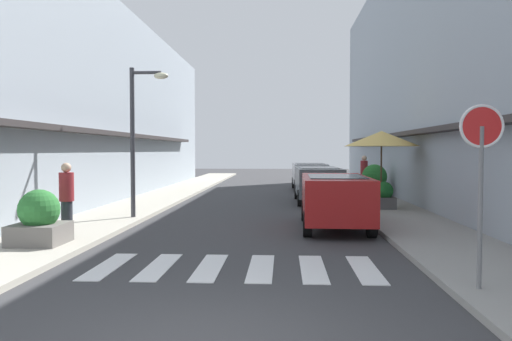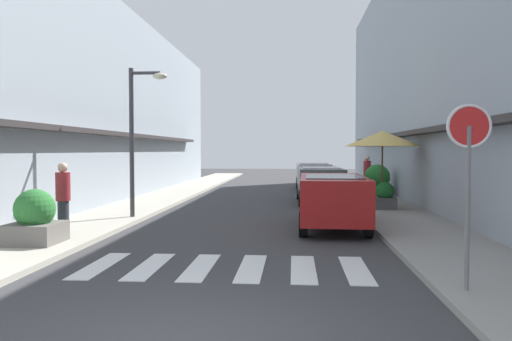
{
  "view_description": "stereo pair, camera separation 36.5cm",
  "coord_description": "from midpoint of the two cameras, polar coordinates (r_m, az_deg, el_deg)",
  "views": [
    {
      "loc": [
        0.88,
        -5.16,
        2.16
      ],
      "look_at": [
        -0.08,
        12.45,
        1.46
      ],
      "focal_mm": 35.27,
      "sensor_mm": 36.0,
      "label": 1
    },
    {
      "loc": [
        1.24,
        -5.14,
        2.16
      ],
      "look_at": [
        -0.08,
        12.45,
        1.46
      ],
      "focal_mm": 35.27,
      "sensor_mm": 36.0,
      "label": 2
    }
  ],
  "objects": [
    {
      "name": "cafe_umbrella",
      "position": [
        18.68,
        14.69,
        3.5
      ],
      "size": [
        2.69,
        2.69,
        2.75
      ],
      "color": "#262626",
      "rests_on": "sidewalk_right"
    },
    {
      "name": "building_row_left",
      "position": [
        22.58,
        -20.38,
        7.17
      ],
      "size": [
        5.5,
        34.61,
        8.29
      ],
      "color": "#939EA8",
      "rests_on": "ground_plane"
    },
    {
      "name": "planter_far",
      "position": [
        23.27,
        14.02,
        -1.1
      ],
      "size": [
        1.13,
        1.13,
        1.43
      ],
      "color": "#4C4C4C",
      "rests_on": "sidewalk_right"
    },
    {
      "name": "sidewalk_left",
      "position": [
        20.55,
        -11.7,
        -3.65
      ],
      "size": [
        2.44,
        50.73,
        0.12
      ],
      "primitive_type": "cube",
      "color": "#ADA899",
      "rests_on": "ground_plane"
    },
    {
      "name": "pedestrian_walking_near",
      "position": [
        12.74,
        -20.27,
        -2.88
      ],
      "size": [
        0.34,
        0.34,
        1.76
      ],
      "rotation": [
        0.0,
        0.0,
        2.0
      ],
      "color": "#282B33",
      "rests_on": "sidewalk_left"
    },
    {
      "name": "parked_car_mid",
      "position": [
        20.96,
        7.72,
        -1.14
      ],
      "size": [
        1.87,
        4.35,
        1.47
      ],
      "color": "#4C5156",
      "rests_on": "ground_plane"
    },
    {
      "name": "planter_corner",
      "position": [
        12.07,
        -22.99,
        -5.13
      ],
      "size": [
        1.09,
        1.09,
        1.2
      ],
      "color": "slate",
      "rests_on": "sidewalk_left"
    },
    {
      "name": "street_lamp",
      "position": [
        15.85,
        -12.56,
        5.12
      ],
      "size": [
        1.19,
        0.28,
        4.56
      ],
      "color": "#38383D",
      "rests_on": "sidewalk_left"
    },
    {
      "name": "sidewalk_right",
      "position": [
        20.07,
        14.41,
        -3.81
      ],
      "size": [
        2.44,
        50.73,
        0.12
      ],
      "primitive_type": "cube",
      "color": "gray",
      "rests_on": "ground_plane"
    },
    {
      "name": "pedestrian_walking_far",
      "position": [
        24.07,
        12.92,
        -0.36
      ],
      "size": [
        0.34,
        0.34,
        1.81
      ],
      "rotation": [
        0.0,
        0.0,
        1.96
      ],
      "color": "#282B33",
      "rests_on": "sidewalk_right"
    },
    {
      "name": "planter_midblock",
      "position": [
        18.22,
        14.94,
        -2.87
      ],
      "size": [
        0.75,
        0.75,
        0.95
      ],
      "color": "#4C4C4C",
      "rests_on": "sidewalk_right"
    },
    {
      "name": "building_row_right",
      "position": [
        21.96,
        23.94,
        10.93
      ],
      "size": [
        5.5,
        34.61,
        11.09
      ],
      "color": "#939EA8",
      "rests_on": "ground_plane"
    },
    {
      "name": "parked_car_near",
      "position": [
        14.03,
        9.42,
        -2.83
      ],
      "size": [
        1.89,
        4.31,
        1.47
      ],
      "color": "maroon",
      "rests_on": "ground_plane"
    },
    {
      "name": "round_street_sign",
      "position": [
        7.99,
        24.19,
        2.38
      ],
      "size": [
        0.65,
        0.07,
        2.72
      ],
      "color": "slate",
      "rests_on": "sidewalk_right"
    },
    {
      "name": "parked_car_far",
      "position": [
        27.66,
        6.89,
        -0.32
      ],
      "size": [
        1.87,
        3.98,
        1.47
      ],
      "color": "silver",
      "rests_on": "ground_plane"
    },
    {
      "name": "ground_plane",
      "position": [
        19.79,
        1.2,
        -4.0
      ],
      "size": [
        79.72,
        79.72,
        0.0
      ],
      "primitive_type": "plane",
      "color": "#38383A"
    },
    {
      "name": "crosswalk",
      "position": [
        9.44,
        -2.32,
        -10.93
      ],
      "size": [
        5.2,
        2.2,
        0.01
      ],
      "color": "silver",
      "rests_on": "ground_plane"
    }
  ]
}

